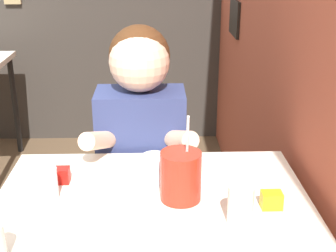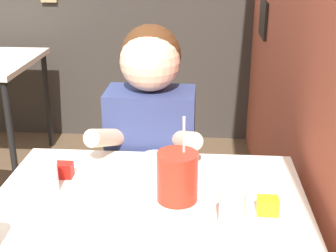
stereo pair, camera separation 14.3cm
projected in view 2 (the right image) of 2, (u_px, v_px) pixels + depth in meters
The scene contains 8 objects.
main_table at pixel (147, 230), 1.39m from camera, with size 0.95×0.79×0.77m.
person_seated at pixel (151, 163), 1.88m from camera, with size 0.42×0.42×1.21m.
cocktail_pitcher at pixel (177, 176), 1.38m from camera, with size 0.12×0.12×0.27m.
glass_near_pitcher at pixel (155, 168), 1.50m from camera, with size 0.08×0.08×0.09m.
glass_far_side at pixel (232, 209), 1.25m from camera, with size 0.07×0.07×0.11m.
glass_by_brick at pixel (47, 177), 1.44m from camera, with size 0.07×0.07×0.10m.
condiment_ketchup at pixel (63, 170), 1.53m from camera, with size 0.06×0.04×0.05m.
condiment_mustard at pixel (268, 206), 1.33m from camera, with size 0.06×0.04×0.05m.
Camera 2 is at (0.96, -0.92, 1.49)m, focal length 50.00 mm.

